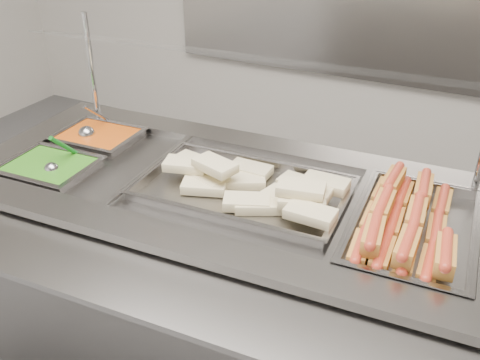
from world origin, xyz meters
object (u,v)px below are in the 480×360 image
at_px(pan_hotdogs, 412,236).
at_px(ladle, 87,133).
at_px(serving_spoon, 54,165).
at_px(steam_counter, 228,285).
at_px(pan_wraps, 243,193).
at_px(sneeze_guard, 252,61).

height_order(pan_hotdogs, ladle, ladle).
distance_m(pan_hotdogs, serving_spoon, 1.19).
bearing_deg(steam_counter, pan_wraps, 3.22).
height_order(pan_wraps, ladle, ladle).
bearing_deg(pan_hotdogs, ladle, 177.52).
distance_m(steam_counter, serving_spoon, 0.75).
distance_m(sneeze_guard, ladle, 0.74).
relative_size(sneeze_guard, pan_hotdogs, 2.93).
relative_size(sneeze_guard, serving_spoon, 9.73).
relative_size(ladle, serving_spoon, 1.10).
distance_m(pan_wraps, ladle, 0.72).
height_order(pan_hotdogs, serving_spoon, serving_spoon).
bearing_deg(pan_wraps, serving_spoon, -164.26).
height_order(sneeze_guard, serving_spoon, sneeze_guard).
distance_m(steam_counter, sneeze_guard, 0.81).
height_order(steam_counter, pan_hotdogs, pan_hotdogs).
height_order(steam_counter, ladle, ladle).
bearing_deg(sneeze_guard, steam_counter, -86.78).
relative_size(steam_counter, ladle, 10.22).
bearing_deg(pan_hotdogs, steam_counter, -176.78).
distance_m(steam_counter, ladle, 0.80).
height_order(pan_hotdogs, pan_wraps, same).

